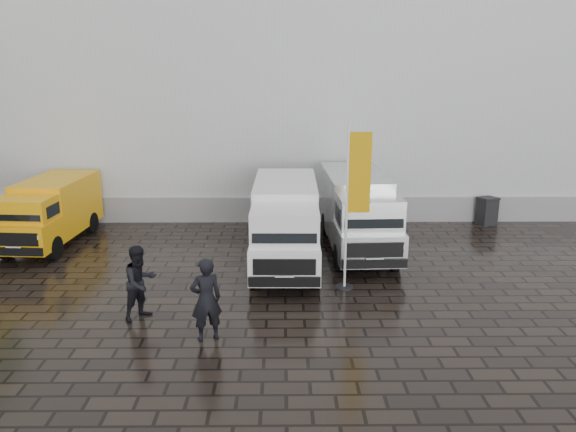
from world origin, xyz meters
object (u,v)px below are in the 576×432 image
van_silver (358,214)px  flagpole (353,201)px  wheelie_bin (487,211)px  person_front (206,299)px  person_tent (140,282)px  van_yellow (50,214)px  van_white (285,226)px

van_silver → flagpole: (-0.59, -3.30, 1.27)m
van_silver → wheelie_bin: (5.50, 3.11, -0.71)m
wheelie_bin → person_front: size_ratio=0.55×
wheelie_bin → person_tent: (-11.52, -8.31, 0.39)m
wheelie_bin → person_tent: 14.21m
van_yellow → van_white: 8.41m
van_yellow → wheelie_bin: 16.27m
wheelie_bin → flagpole: bearing=-151.5°
van_yellow → van_silver: 10.61m
van_white → person_tent: size_ratio=3.10×
van_silver → person_tent: (-6.02, -5.20, -0.32)m
van_yellow → person_tent: bearing=-48.2°
flagpole → person_tent: size_ratio=2.44×
flagpole → person_front: (-3.66, -3.06, -1.54)m
van_white → person_tent: (-3.58, -3.83, -0.32)m
person_front → wheelie_bin: bearing=-157.9°
van_yellow → flagpole: 10.87m
wheelie_bin → person_front: person_front is taller
flagpole → wheelie_bin: flagpole is taller
van_white → van_silver: bearing=29.9°
van_white → flagpole: 2.96m
van_yellow → van_white: size_ratio=0.82×
van_white → van_silver: van_white is taller
van_white → wheelie_bin: (7.94, 4.47, -0.72)m
person_front → van_white: bearing=-132.0°
van_yellow → person_front: bearing=-44.0°
person_tent → van_yellow: bearing=77.0°
flagpole → person_tent: flagpole is taller
person_front → person_tent: size_ratio=1.05×
van_white → flagpole: flagpole is taller
van_yellow → person_front: size_ratio=2.42×
person_tent → flagpole: bearing=-31.3°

